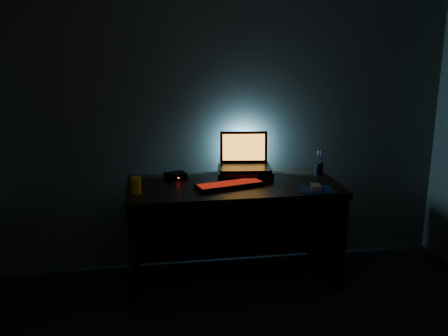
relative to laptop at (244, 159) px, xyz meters
The scene contains 10 objects.
room 1.89m from the laptop, 93.79° to the right, with size 3.50×4.00×2.50m.
desk 0.43m from the laptop, 125.47° to the right, with size 1.50×0.70×0.75m.
riser 0.10m from the laptop, 97.13° to the right, with size 0.40×0.30×0.06m, color black.
laptop is the anchor object (origin of this frame).
keyboard 0.35m from the laptop, 118.98° to the right, with size 0.49×0.27×0.03m.
mousepad 0.62m from the laptop, 48.11° to the right, with size 0.22×0.20×0.00m, color navy.
mouse 0.62m from the laptop, 48.11° to the right, with size 0.06×0.10×0.03m, color gray.
pen_cup 0.57m from the laptop, ahead, with size 0.06×0.06×0.09m, color black.
juice_glass 0.88m from the laptop, 156.34° to the right, with size 0.07×0.07×0.11m, color yellow.
router 0.53m from the laptop, behind, with size 0.17×0.15×0.05m.
Camera 1 is at (-0.60, -1.73, 1.75)m, focal length 40.00 mm.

